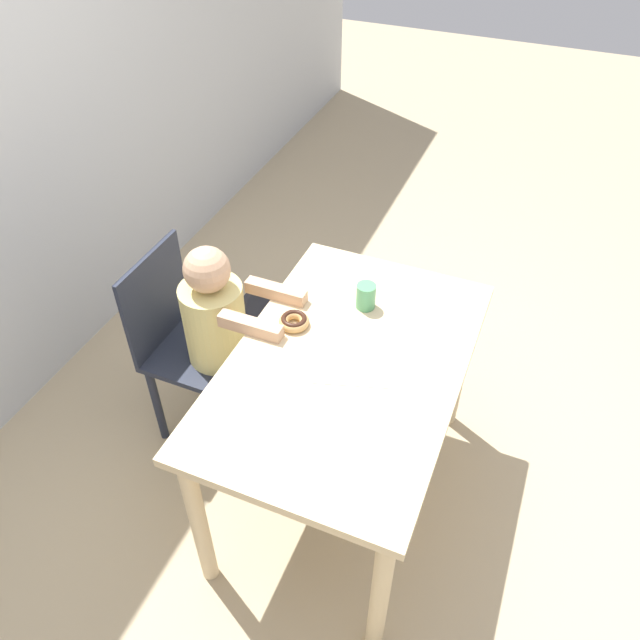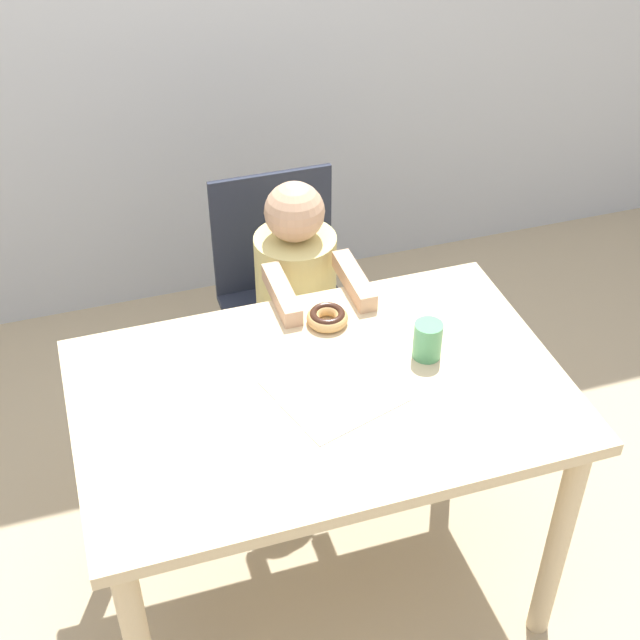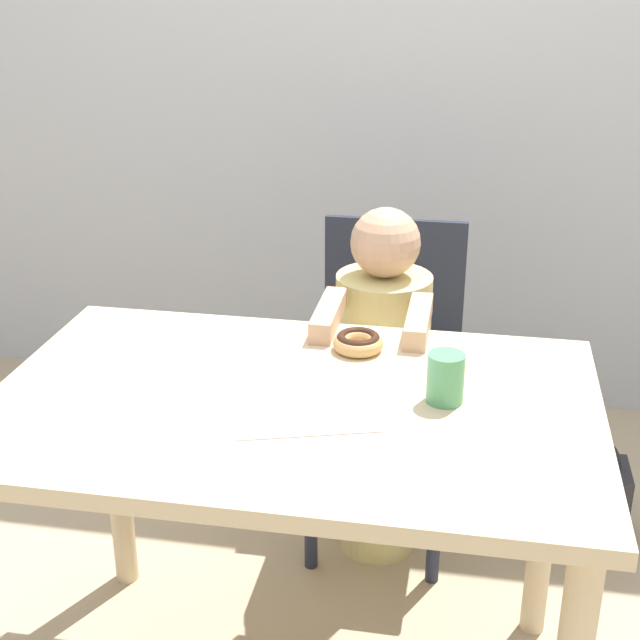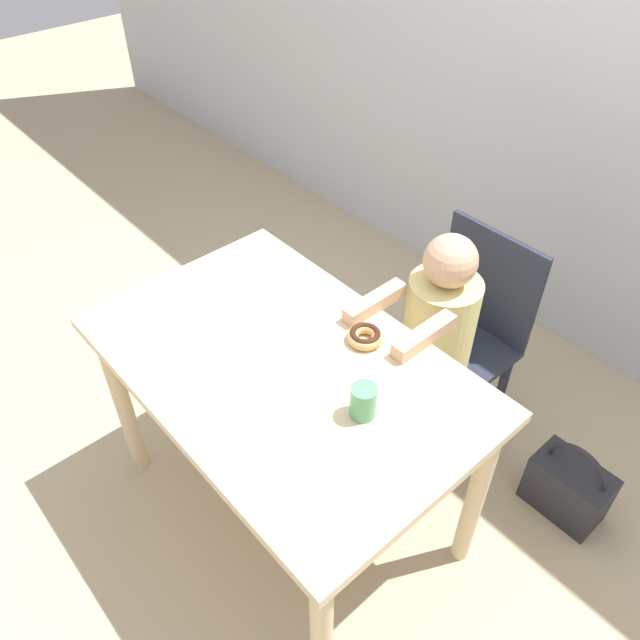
% 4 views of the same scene
% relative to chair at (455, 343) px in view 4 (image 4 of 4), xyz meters
% --- Properties ---
extents(ground_plane, '(12.00, 12.00, 0.00)m').
position_rel_chair_xyz_m(ground_plane, '(-0.11, -0.72, -0.47)').
color(ground_plane, tan).
extents(wall_back, '(8.00, 0.05, 2.50)m').
position_rel_chair_xyz_m(wall_back, '(-0.11, 0.87, 0.78)').
color(wall_back, silver).
rests_on(wall_back, ground_plane).
extents(dining_table, '(1.19, 0.77, 0.77)m').
position_rel_chair_xyz_m(dining_table, '(-0.11, -0.72, 0.19)').
color(dining_table, beige).
rests_on(dining_table, ground_plane).
extents(chair, '(0.40, 0.45, 0.89)m').
position_rel_chair_xyz_m(chair, '(0.00, 0.00, 0.00)').
color(chair, '#232838').
rests_on(chair, ground_plane).
extents(child_figure, '(0.26, 0.47, 0.99)m').
position_rel_chair_xyz_m(child_figure, '(-0.00, -0.13, 0.03)').
color(child_figure, '#E0D17F').
rests_on(child_figure, ground_plane).
extents(donut, '(0.11, 0.11, 0.04)m').
position_rel_chair_xyz_m(donut, '(-0.02, -0.48, 0.32)').
color(donut, tan).
rests_on(donut, dining_table).
extents(napkin, '(0.33, 0.33, 0.00)m').
position_rel_chair_xyz_m(napkin, '(-0.09, -0.73, 0.30)').
color(napkin, white).
rests_on(napkin, dining_table).
extents(handbag, '(0.28, 0.16, 0.34)m').
position_rel_chair_xyz_m(handbag, '(0.56, 0.03, -0.35)').
color(handbag, '#232328').
rests_on(handbag, ground_plane).
extents(cup, '(0.07, 0.07, 0.10)m').
position_rel_chair_xyz_m(cup, '(0.18, -0.68, 0.35)').
color(cup, '#519E66').
rests_on(cup, dining_table).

